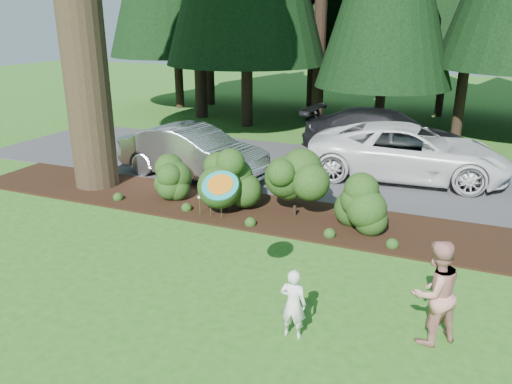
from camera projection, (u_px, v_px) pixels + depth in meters
The scene contains 11 objects.
ground at pixel (169, 262), 10.23m from camera, with size 80.00×80.00×0.00m, color #275E1A.
mulch_bed at pixel (236, 208), 13.05m from camera, with size 16.00×2.50×0.05m, color black.
driveway at pixel (289, 166), 16.76m from camera, with size 22.00×6.00×0.03m, color #38383A.
shrub_row at pixel (262, 184), 12.42m from camera, with size 6.53×1.60×1.61m.
lily_cluster at pixel (210, 200), 12.27m from camera, with size 0.69×0.09×0.57m.
car_silver_wagon at pixel (193, 152), 15.36m from camera, with size 1.67×4.80×1.58m, color #B2B2B7.
car_white_suv at pixel (408, 152), 15.23m from camera, with size 2.75×5.97×1.66m, color silver.
car_dark_suv at pixel (385, 134), 17.48m from camera, with size 2.35×5.78×1.68m, color black.
child at pixel (293, 304), 7.65m from camera, with size 0.42×0.28×1.15m, color white.
adult at pixel (434, 292), 7.47m from camera, with size 0.82×0.64×1.68m, color #B22717.
frisbee at pixel (220, 185), 7.32m from camera, with size 0.59×0.48×0.39m.
Camera 1 is at (5.19, -7.79, 4.72)m, focal length 35.00 mm.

